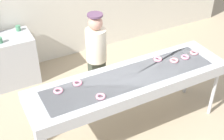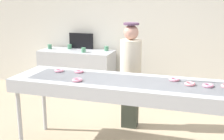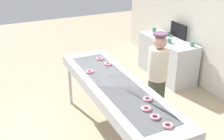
{
  "view_description": "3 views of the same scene",
  "coord_description": "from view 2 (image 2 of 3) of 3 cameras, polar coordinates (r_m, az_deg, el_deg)",
  "views": [
    {
      "loc": [
        -1.83,
        -2.92,
        3.49
      ],
      "look_at": [
        -0.21,
        0.15,
        1.09
      ],
      "focal_mm": 49.31,
      "sensor_mm": 36.0,
      "label": 1
    },
    {
      "loc": [
        0.89,
        -3.4,
        2.02
      ],
      "look_at": [
        -0.23,
        0.18,
        1.07
      ],
      "focal_mm": 47.18,
      "sensor_mm": 36.0,
      "label": 2
    },
    {
      "loc": [
        3.29,
        -1.63,
        2.92
      ],
      "look_at": [
        -0.34,
        0.09,
        1.07
      ],
      "focal_mm": 44.82,
      "sensor_mm": 36.0,
      "label": 3
    }
  ],
  "objects": [
    {
      "name": "paper_cup_2",
      "position": [
        6.35,
        -8.22,
        4.49
      ],
      "size": [
        0.09,
        0.09,
        0.1
      ],
      "primitive_type": "cylinder",
      "color": "#4C8C66",
      "rests_on": "prep_counter"
    },
    {
      "name": "paper_cup_0",
      "position": [
        6.07,
        -1.08,
        4.19
      ],
      "size": [
        0.09,
        0.09,
        0.1
      ],
      "primitive_type": "cylinder",
      "color": "#4C8C66",
      "rests_on": "prep_counter"
    },
    {
      "name": "strawberry_donut_4",
      "position": [
        4.15,
        -10.22,
        -0.1
      ],
      "size": [
        0.17,
        0.17,
        0.03
      ],
      "primitive_type": "torus",
      "rotation": [
        0.0,
        0.0,
        1.98
      ],
      "color": "pink",
      "rests_on": "fryer_conveyor"
    },
    {
      "name": "strawberry_donut_3",
      "position": [
        3.58,
        18.12,
        -2.87
      ],
      "size": [
        0.14,
        0.14,
        0.03
      ],
      "primitive_type": "torus",
      "rotation": [
        0.0,
        0.0,
        1.73
      ],
      "color": "pink",
      "rests_on": "fryer_conveyor"
    },
    {
      "name": "strawberry_donut_0",
      "position": [
        3.73,
        11.97,
        -1.79
      ],
      "size": [
        0.16,
        0.16,
        0.03
      ],
      "primitive_type": "torus",
      "rotation": [
        0.0,
        0.0,
        0.33
      ],
      "color": "pink",
      "rests_on": "fryer_conveyor"
    },
    {
      "name": "worker_baker",
      "position": [
        4.48,
        3.62,
        -0.02
      ],
      "size": [
        0.32,
        0.32,
        1.64
      ],
      "rotation": [
        0.0,
        0.0,
        3.29
      ],
      "color": "#363C30",
      "rests_on": "ground"
    },
    {
      "name": "paper_cup_3",
      "position": [
        5.92,
        -5.54,
        3.88
      ],
      "size": [
        0.09,
        0.09,
        0.1
      ],
      "primitive_type": "cylinder",
      "color": "#4C8C66",
      "rests_on": "prep_counter"
    },
    {
      "name": "back_wall",
      "position": [
        6.03,
        8.94,
        9.7
      ],
      "size": [
        8.0,
        0.12,
        3.13
      ],
      "primitive_type": "cube",
      "color": "silver",
      "rests_on": "ground"
    },
    {
      "name": "strawberry_donut_6",
      "position": [
        3.65,
        -6.75,
        -1.93
      ],
      "size": [
        0.17,
        0.17,
        0.03
      ],
      "primitive_type": "torus",
      "rotation": [
        0.0,
        0.0,
        1.09
      ],
      "color": "pink",
      "rests_on": "fryer_conveyor"
    },
    {
      "name": "strawberry_donut_2",
      "position": [
        4.06,
        -6.4,
        -0.27
      ],
      "size": [
        0.15,
        0.15,
        0.03
      ],
      "primitive_type": "torus",
      "rotation": [
        0.0,
        0.0,
        1.31
      ],
      "color": "pink",
      "rests_on": "fryer_conveyor"
    },
    {
      "name": "strawberry_donut_5",
      "position": [
        3.59,
        14.86,
        -2.62
      ],
      "size": [
        0.18,
        0.18,
        0.03
      ],
      "primitive_type": "torus",
      "rotation": [
        0.0,
        0.0,
        0.73
      ],
      "color": "pink",
      "rests_on": "fryer_conveyor"
    },
    {
      "name": "paper_cup_1",
      "position": [
        6.44,
        -11.96,
        4.46
      ],
      "size": [
        0.09,
        0.09,
        0.1
      ],
      "primitive_type": "cylinder",
      "color": "#4C8C66",
      "rests_on": "prep_counter"
    },
    {
      "name": "fryer_conveyor",
      "position": [
        3.69,
        2.57,
        -3.33
      ],
      "size": [
        2.92,
        0.79,
        1.0
      ],
      "color": "#B7BABF",
      "rests_on": "ground"
    },
    {
      "name": "menu_display",
      "position": [
        6.34,
        -5.98,
        5.63
      ],
      "size": [
        0.54,
        0.04,
        0.33
      ],
      "primitive_type": "cube",
      "color": "black",
      "rests_on": "prep_counter"
    },
    {
      "name": "prep_counter",
      "position": [
        6.23,
        -6.77,
        -0.42
      ],
      "size": [
        1.53,
        0.62,
        0.92
      ],
      "primitive_type": "cube",
      "color": "#B7BABF",
      "rests_on": "ground"
    }
  ]
}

